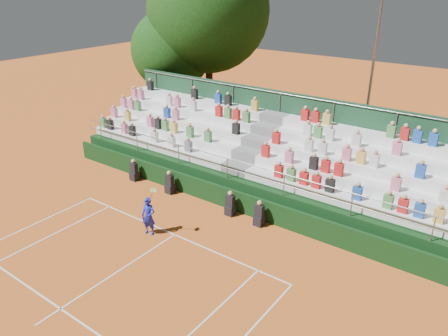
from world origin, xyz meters
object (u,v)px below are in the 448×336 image
Objects in this scene: tennis_player at (149,216)px; tree_east at (208,11)px; tree_west at (171,51)px; floodlight_mast at (373,66)px.

tree_east reaches higher than tennis_player.
tree_west is 3.63m from tree_east.
tennis_player is 0.24× the size of floodlight_mast.
floodlight_mast is (4.01, 13.77, 4.49)m from tennis_player.
tennis_player is 15.03m from floodlight_mast.
tennis_player is 0.28× the size of tree_west.
tree_west is at bearing -171.66° from floodlight_mast.
tree_east is 11.49m from floodlight_mast.
tennis_player is at bearing -106.23° from floodlight_mast.
tree_west is at bearing 128.10° from tennis_player.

